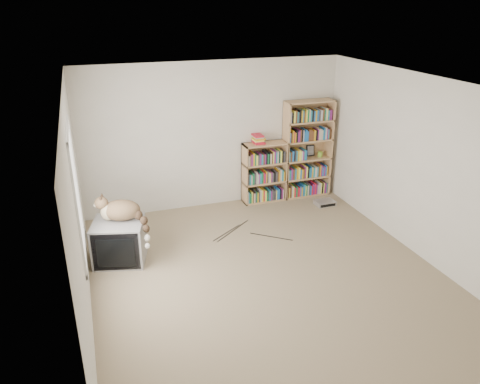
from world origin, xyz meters
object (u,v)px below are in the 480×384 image
object	(u,v)px
bookcase_short	(264,174)
bookcase_tall	(307,151)
cat	(125,214)
crt_tv	(120,241)
dvd_player	(325,203)

from	to	relation	value
bookcase_short	bookcase_tall	bearing A→B (deg)	0.01
cat	bookcase_tall	world-z (taller)	bookcase_tall
bookcase_short	crt_tv	bearing A→B (deg)	-153.60
crt_tv	cat	size ratio (longest dim) A/B	1.10
crt_tv	cat	distance (m)	0.42
bookcase_tall	dvd_player	size ratio (longest dim) A/B	5.17
bookcase_short	dvd_player	bearing A→B (deg)	-30.73
cat	dvd_player	world-z (taller)	cat
bookcase_tall	bookcase_short	size ratio (longest dim) A/B	1.64
cat	bookcase_short	xyz separation A→B (m)	(2.57, 1.32, -0.20)
crt_tv	bookcase_short	world-z (taller)	bookcase_short
crt_tv	bookcase_tall	world-z (taller)	bookcase_tall
dvd_player	cat	bearing A→B (deg)	-168.62
cat	crt_tv	bearing A→B (deg)	-164.39
bookcase_tall	bookcase_short	world-z (taller)	bookcase_tall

